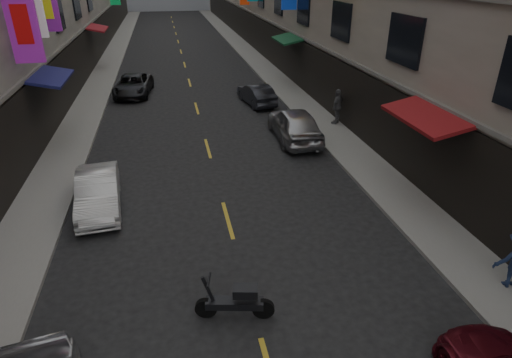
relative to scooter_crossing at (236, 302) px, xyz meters
name	(u,v)px	position (x,y,z in m)	size (l,w,h in m)	color
sidewalk_left	(107,67)	(-5.59, 28.16, -0.38)	(2.00, 90.00, 0.12)	slate
sidewalk_right	(257,61)	(6.41, 28.16, -0.38)	(2.00, 90.00, 0.12)	slate
street_awnings	(171,71)	(-0.85, 12.16, 2.56)	(13.99, 35.20, 0.41)	#134921
lane_markings	(187,73)	(0.41, 25.16, -0.44)	(0.12, 80.20, 0.01)	gold
scooter_crossing	(236,302)	(0.00, 0.00, 0.00)	(1.78, 0.66, 1.14)	black
scooter_far_right	(297,131)	(4.53, 10.34, 0.00)	(0.54, 1.80, 1.14)	black
car_left_mid	(98,192)	(-3.59, 5.73, 0.17)	(1.29, 3.69, 1.21)	silver
car_left_far	(133,85)	(-3.13, 19.74, 0.16)	(2.00, 4.34, 1.21)	black
car_right_mid	(294,124)	(4.41, 10.44, 0.31)	(1.77, 4.40, 1.50)	#A7A6AB
car_right_far	(256,94)	(3.88, 16.30, 0.14)	(1.23, 3.53, 1.16)	#2A2B32
pedestrian_rfar	(337,106)	(7.01, 11.86, 0.54)	(1.01, 0.58, 1.73)	#58585B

